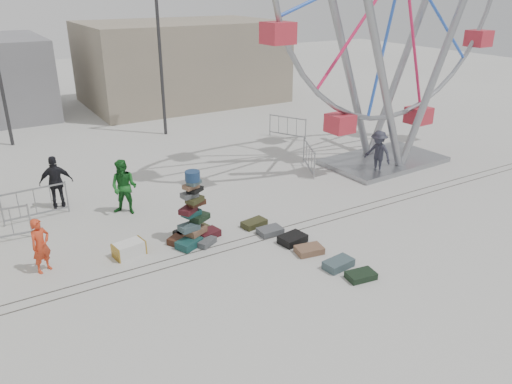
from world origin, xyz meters
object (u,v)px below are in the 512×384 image
barricade_wheel_front (309,158)px  pedestrian_green (124,187)px  steamer_trunk (129,249)px  pedestrian_red (41,245)px  barricade_dummy_c (35,204)px  barricade_wheel_back (287,127)px  pedestrian_black (56,182)px  suitcase_tower (194,222)px  pedestrian_grey (378,153)px  lamp_post_right (161,44)px

barricade_wheel_front → pedestrian_green: bearing=115.7°
steamer_trunk → pedestrian_red: pedestrian_red is taller
barricade_dummy_c → pedestrian_red: (-0.37, -3.51, 0.21)m
barricade_wheel_back → pedestrian_black: (-11.48, -2.95, 0.37)m
barricade_dummy_c → barricade_wheel_back: (12.30, 3.55, 0.00)m
suitcase_tower → pedestrian_grey: bearing=-11.2°
barricade_dummy_c → pedestrian_green: bearing=-24.6°
steamer_trunk → pedestrian_green: pedestrian_green is taller
lamp_post_right → pedestrian_red: size_ratio=5.24×
pedestrian_red → pedestrian_black: 4.28m
lamp_post_right → pedestrian_black: bearing=-134.5°
barricade_dummy_c → pedestrian_black: (0.82, 0.60, 0.37)m
pedestrian_green → pedestrian_grey: 9.94m
barricade_wheel_back → pedestrian_black: pedestrian_black is taller
barricade_wheel_front → pedestrian_black: size_ratio=1.08×
pedestrian_green → barricade_dummy_c: bearing=-160.8°
barricade_dummy_c → barricade_wheel_back: same height
suitcase_tower → pedestrian_red: size_ratio=1.45×
lamp_post_right → steamer_trunk: lamp_post_right is taller
pedestrian_red → suitcase_tower: bearing=-35.1°
steamer_trunk → pedestrian_black: pedestrian_black is taller
barricade_wheel_front → suitcase_tower: bearing=139.8°
lamp_post_right → barricade_wheel_back: bearing=-37.8°
pedestrian_grey → pedestrian_black: bearing=-117.6°
barricade_dummy_c → pedestrian_grey: pedestrian_grey is taller
barricade_wheel_front → barricade_wheel_back: (1.94, 4.39, 0.00)m
pedestrian_black → barricade_wheel_back: bearing=-155.8°
suitcase_tower → pedestrian_red: suitcase_tower is taller
barricade_wheel_front → barricade_dummy_c: bearing=109.5°
lamp_post_right → steamer_trunk: 13.24m
suitcase_tower → pedestrian_grey: 8.79m
lamp_post_right → barricade_wheel_back: lamp_post_right is taller
barricade_dummy_c → pedestrian_grey: bearing=-14.6°
steamer_trunk → pedestrian_red: 2.30m
steamer_trunk → barricade_wheel_front: bearing=10.8°
barricade_dummy_c → barricade_wheel_back: 12.80m
pedestrian_black → pedestrian_green: bearing=147.6°
pedestrian_red → pedestrian_grey: bearing=-24.5°
suitcase_tower → pedestrian_black: size_ratio=1.20×
barricade_wheel_back → barricade_dummy_c: bearing=-101.7°
steamer_trunk → pedestrian_black: size_ratio=0.46×
barricade_wheel_front → lamp_post_right: bearing=43.9°
pedestrian_black → lamp_post_right: bearing=-124.7°
steamer_trunk → pedestrian_green: (0.81, 2.83, 0.73)m
pedestrian_green → pedestrian_red: bearing=-99.9°
barricade_dummy_c → lamp_post_right: bearing=41.8°
pedestrian_black → pedestrian_grey: size_ratio=1.02×
lamp_post_right → barricade_wheel_back: size_ratio=4.00×
pedestrian_black → barricade_wheel_front: bearing=-178.8°
barricade_wheel_back → pedestrian_green: size_ratio=1.07×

